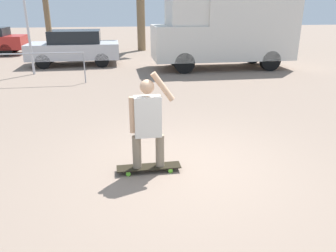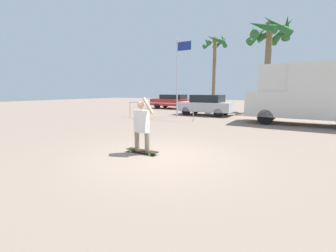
# 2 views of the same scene
# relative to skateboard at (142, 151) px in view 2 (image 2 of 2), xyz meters

# --- Properties ---
(ground_plane) EXTENTS (80.00, 80.00, 0.00)m
(ground_plane) POSITION_rel_skateboard_xyz_m (0.64, 0.05, -0.08)
(ground_plane) COLOR gray
(skateboard) EXTENTS (1.04, 0.24, 0.09)m
(skateboard) POSITION_rel_skateboard_xyz_m (0.00, 0.00, 0.00)
(skateboard) COLOR black
(skateboard) RESTS_ON ground_plane
(person_skateboarder) EXTENTS (0.70, 0.22, 1.56)m
(person_skateboarder) POSITION_rel_skateboard_xyz_m (-0.00, 0.00, 0.82)
(person_skateboarder) COLOR gray
(person_skateboarder) RESTS_ON skateboard
(camper_van) EXTENTS (5.88, 2.16, 3.22)m
(camper_van) POSITION_rel_skateboard_xyz_m (4.25, 9.00, 1.66)
(camper_van) COLOR black
(camper_van) RESTS_ON ground_plane
(parked_car_silver) EXTENTS (4.00, 1.93, 1.53)m
(parked_car_silver) POSITION_rel_skateboard_xyz_m (-2.24, 10.85, 0.72)
(parked_car_silver) COLOR black
(parked_car_silver) RESTS_ON ground_plane
(parked_car_red) EXTENTS (4.37, 1.82, 1.45)m
(parked_car_red) POSITION_rel_skateboard_xyz_m (-7.55, 15.01, 0.70)
(parked_car_red) COLOR black
(parked_car_red) RESTS_ON ground_plane
(palm_tree_center_background) EXTENTS (3.88, 3.92, 7.65)m
(palm_tree_center_background) POSITION_rel_skateboard_xyz_m (1.19, 15.65, 6.15)
(palm_tree_center_background) COLOR brown
(palm_tree_center_background) RESTS_ON ground_plane
(palm_tree_far_left) EXTENTS (2.81, 2.87, 7.84)m
(palm_tree_far_left) POSITION_rel_skateboard_xyz_m (-4.87, 19.69, 6.12)
(palm_tree_far_left) COLOR brown
(palm_tree_far_left) RESTS_ON ground_plane
(flagpole) EXTENTS (1.09, 0.12, 5.33)m
(flagpole) POSITION_rel_skateboard_xyz_m (-3.55, 8.82, 3.05)
(flagpole) COLOR #B7B7BC
(flagpole) RESTS_ON ground_plane
(plaza_railing_segment) EXTENTS (4.88, 0.05, 1.08)m
(plaza_railing_segment) POSITION_rel_skateboard_xyz_m (-3.94, 6.92, 0.84)
(plaza_railing_segment) COLOR #99999E
(plaza_railing_segment) RESTS_ON ground_plane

